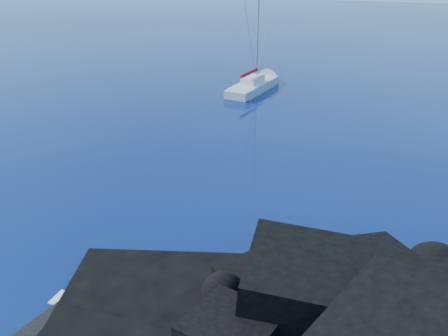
# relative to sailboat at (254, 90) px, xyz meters

# --- Properties ---
(surf_foam) EXTENTS (10.00, 8.00, 0.06)m
(surf_foam) POSITION_rel_sailboat_xyz_m (10.38, -34.25, 0.00)
(surf_foam) COLOR white
(surf_foam) RESTS_ON ground
(sailboat) EXTENTS (3.37, 13.34, 13.86)m
(sailboat) POSITION_rel_sailboat_xyz_m (0.00, 0.00, 0.00)
(sailboat) COLOR silver
(sailboat) RESTS_ON ground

